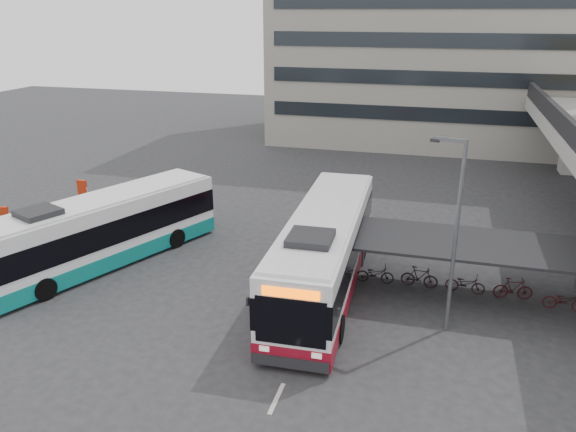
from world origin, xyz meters
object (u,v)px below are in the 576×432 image
(bus_main, at_px, (324,251))
(lamp_post, at_px, (454,226))
(pedestrian, at_px, (155,233))
(bus_teal, at_px, (103,231))

(bus_main, bearing_deg, lamp_post, -24.07)
(bus_main, height_order, pedestrian, bus_main)
(bus_teal, distance_m, lamp_post, 16.68)
(bus_teal, relative_size, lamp_post, 1.62)
(pedestrian, distance_m, lamp_post, 15.94)
(bus_teal, bearing_deg, pedestrian, 82.57)
(bus_teal, height_order, pedestrian, bus_teal)
(lamp_post, bearing_deg, bus_teal, -170.91)
(bus_teal, relative_size, pedestrian, 7.58)
(bus_main, xyz_separation_m, pedestrian, (-9.62, 2.21, -1.00))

